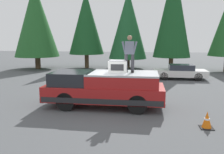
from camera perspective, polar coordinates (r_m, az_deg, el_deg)
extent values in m
plane|color=#4C4F51|center=(11.09, -1.27, -7.46)|extent=(90.00, 90.00, 0.00)
cube|color=maroon|center=(11.10, -1.91, -3.69)|extent=(2.00, 5.50, 0.70)
cube|color=#232326|center=(11.15, -1.90, -4.66)|extent=(2.01, 5.39, 0.24)
cube|color=black|center=(11.34, -9.47, -0.19)|extent=(1.84, 1.87, 0.60)
cube|color=maroon|center=(10.86, 2.65, -0.71)|extent=(1.92, 3.19, 0.52)
cube|color=#A8AAAF|center=(10.81, 2.66, 0.86)|extent=(1.94, 3.19, 0.08)
cube|color=#232326|center=(11.93, -14.76, -4.41)|extent=(1.96, 0.16, 0.20)
cube|color=#B2B5BA|center=(11.03, 12.06, -5.44)|extent=(1.96, 0.16, 0.20)
cylinder|color=black|center=(10.77, -11.14, -5.81)|extent=(0.30, 0.84, 0.84)
cylinder|color=black|center=(12.34, -8.52, -3.79)|extent=(0.30, 0.84, 0.84)
cylinder|color=black|center=(10.19, 6.16, -6.57)|extent=(0.30, 0.84, 0.84)
cylinder|color=black|center=(11.83, 6.48, -4.32)|extent=(0.30, 0.84, 0.84)
cube|color=white|center=(10.92, 1.47, 2.54)|extent=(0.64, 0.84, 0.52)
cube|color=#2D2D30|center=(10.60, 1.26, 2.33)|extent=(0.01, 0.59, 0.29)
cube|color=#99999E|center=(10.89, 1.47, 4.00)|extent=(0.58, 0.76, 0.04)
cylinder|color=#333338|center=(10.84, 5.00, 3.31)|extent=(0.15, 0.15, 0.84)
cube|color=black|center=(10.85, 4.96, 1.29)|extent=(0.26, 0.11, 0.08)
cylinder|color=#333338|center=(10.86, 3.42, 3.34)|extent=(0.15, 0.15, 0.84)
cube|color=black|center=(10.87, 3.38, 1.32)|extent=(0.26, 0.11, 0.08)
cube|color=gray|center=(10.80, 4.26, 7.07)|extent=(0.24, 0.40, 0.58)
sphere|color=#A37A5B|center=(10.79, 4.29, 9.46)|extent=(0.22, 0.22, 0.22)
cylinder|color=gray|center=(10.75, 5.56, 7.04)|extent=(0.09, 0.23, 0.58)
cylinder|color=gray|center=(10.79, 2.94, 7.08)|extent=(0.09, 0.23, 0.58)
cube|color=white|center=(19.40, 16.05, 0.96)|extent=(1.64, 4.10, 0.50)
cube|color=#282D38|center=(19.36, 16.41, 2.30)|extent=(1.31, 1.89, 0.42)
cylinder|color=black|center=(18.59, 12.44, 0.19)|extent=(0.20, 0.62, 0.62)
cylinder|color=black|center=(20.01, 12.15, 0.85)|extent=(0.20, 0.62, 0.62)
cylinder|color=black|center=(18.95, 20.12, 0.01)|extent=(0.20, 0.62, 0.62)
cylinder|color=black|center=(20.34, 19.31, 0.66)|extent=(0.20, 0.62, 0.62)
cube|color=black|center=(9.35, 21.88, -11.31)|extent=(0.47, 0.47, 0.03)
cone|color=orange|center=(9.26, 21.99, -9.60)|extent=(0.36, 0.36, 0.62)
cylinder|color=white|center=(9.25, 22.00, -9.42)|extent=(0.19, 0.19, 0.06)
cylinder|color=#4C3826|center=(23.82, 14.04, 3.05)|extent=(0.43, 0.43, 1.39)
cone|color=#194C23|center=(23.82, 14.54, 15.20)|extent=(3.57, 3.57, 8.70)
cylinder|color=#4C3826|center=(25.68, 3.78, 3.37)|extent=(0.49, 0.49, 1.04)
cone|color=#1E562D|center=(25.57, 3.88, 12.59)|extent=(4.05, 4.05, 7.20)
cylinder|color=#4C3826|center=(25.92, -6.12, 3.91)|extent=(0.45, 0.45, 1.51)
cone|color=#194C23|center=(25.85, -6.28, 12.92)|extent=(3.74, 3.74, 6.62)
cylinder|color=#4C3826|center=(26.30, -17.49, 3.37)|extent=(0.55, 0.55, 1.29)
cone|color=#235B28|center=(26.24, -17.97, 12.98)|extent=(4.57, 4.57, 7.52)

